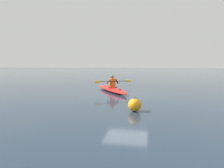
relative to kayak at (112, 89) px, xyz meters
name	(u,v)px	position (x,y,z in m)	size (l,w,h in m)	color
ground_plane	(126,95)	(-1.12, 1.32, -0.15)	(160.00, 160.00, 0.00)	#1E2D3D
kayak	(112,89)	(0.00, 0.00, 0.00)	(2.95, 4.29, 0.30)	red
kayaker	(112,82)	(-0.06, 0.11, 0.48)	(2.16, 1.32, 0.78)	#E04C14
mooring_buoy_white_far	(135,105)	(-1.91, 5.37, 0.10)	(0.50, 0.50, 0.54)	orange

